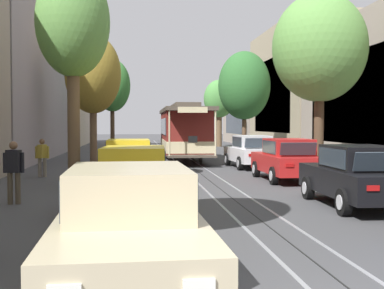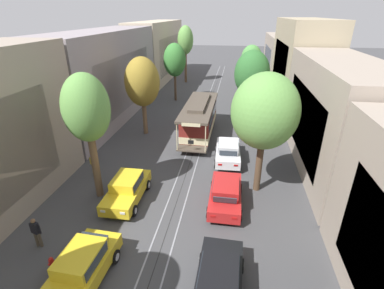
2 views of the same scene
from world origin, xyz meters
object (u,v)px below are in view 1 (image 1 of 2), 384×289
Objects in this scene: motorcycle_with_rider at (181,223)px; fire_hydrant at (68,194)px; street_tree_kerb_left_second at (73,25)px; parked_car_yellow_mid_left at (129,161)px; parked_car_white_fourth_right at (251,151)px; street_tree_kerb_right_mid at (244,86)px; parked_car_red_mid_right at (287,159)px; street_tree_kerb_left_fourth at (112,86)px; parked_car_yellow_second_left at (134,179)px; cable_car_trolley at (184,132)px; parked_car_black_second_right at (358,176)px; street_tree_kerb_left_far at (112,80)px; street_tree_kerb_left_mid at (93,75)px; pedestrian_on_right_pavement at (42,156)px; pedestrian_on_left_pavement at (14,169)px; parked_car_beige_near_left at (129,230)px; street_tree_kerb_right_fourth at (219,100)px; street_tree_kerb_right_second at (320,48)px.

motorcycle_with_rider reaches higher than fire_hydrant.
parked_car_yellow_mid_left is at bearing -6.63° from street_tree_kerb_left_second.
street_tree_kerb_right_mid is at bearing 79.89° from parked_car_white_fourth_right.
parked_car_white_fourth_right is 13.81m from fire_hydrant.
parked_car_red_mid_right and parked_car_white_fourth_right have the same top height.
parked_car_yellow_second_left is at bearing -86.31° from street_tree_kerb_left_fourth.
street_tree_kerb_left_fourth is 10.76m from street_tree_kerb_right_mid.
parked_car_white_fourth_right is at bearing 73.76° from motorcycle_with_rider.
cable_car_trolley reaches higher than parked_car_white_fourth_right.
motorcycle_with_rider is (2.53, -32.55, -4.46)m from street_tree_kerb_left_fourth.
parked_car_red_mid_right is at bearing -74.31° from cable_car_trolley.
cable_car_trolley reaches higher than parked_car_black_second_right.
street_tree_kerb_left_far is at bearing 92.86° from street_tree_kerb_left_fourth.
street_tree_kerb_left_second is at bearing -89.03° from street_tree_kerb_left_mid.
parked_car_yellow_mid_left is 0.61× the size of street_tree_kerb_left_fourth.
parked_car_black_second_right reaches higher than pedestrian_on_right_pavement.
street_tree_kerb_left_fourth reaches higher than pedestrian_on_left_pavement.
pedestrian_on_left_pavement is (-3.91, 6.36, 0.30)m from motorcycle_with_rider.
parked_car_black_second_right is at bearing -74.68° from street_tree_kerb_left_fourth.
street_tree_kerb_left_far is at bearing 87.36° from pedestrian_on_right_pavement.
street_tree_kerb_left_second is 1.08× the size of street_tree_kerb_right_mid.
parked_car_red_mid_right is 0.50× the size of street_tree_kerb_left_far.
street_tree_kerb_left_far is 1.22× the size of street_tree_kerb_right_mid.
parked_car_yellow_second_left is at bearing -86.54° from street_tree_kerb_left_far.
street_tree_kerb_left_fourth is 4.28× the size of pedestrian_on_left_pavement.
street_tree_kerb_right_fourth is (7.88, 41.38, 3.65)m from parked_car_beige_near_left.
fire_hydrant is at bearing -84.46° from street_tree_kerb_left_second.
street_tree_kerb_left_fourth is 0.78× the size of cable_car_trolley.
street_tree_kerb_left_fourth is (0.53, 11.36, 0.23)m from street_tree_kerb_left_mid.
street_tree_kerb_left_second is (-2.15, 6.18, 4.84)m from parked_car_yellow_second_left.
parked_car_black_second_right is at bearing 2.56° from parked_car_yellow_second_left.
cable_car_trolley is (2.80, 16.81, 0.86)m from parked_car_yellow_second_left.
street_tree_kerb_left_second reaches higher than parked_car_yellow_mid_left.
parked_car_yellow_second_left is 8.57m from parked_car_red_mid_right.
parked_car_yellow_second_left is at bearing -132.58° from street_tree_kerb_right_second.
street_tree_kerb_left_far is at bearing 121.08° from street_tree_kerb_right_mid.
parked_car_beige_near_left is at bearing -84.10° from street_tree_kerb_left_mid.
pedestrian_on_left_pavement reaches higher than motorcycle_with_rider.
street_tree_kerb_right_mid is at bearing 75.13° from parked_car_beige_near_left.
parked_car_black_second_right is at bearing -89.79° from parked_car_red_mid_right.
parked_car_red_mid_right is (-0.02, 6.11, 0.00)m from parked_car_black_second_right.
parked_car_black_second_right is at bearing -93.43° from street_tree_kerb_right_fourth.
street_tree_kerb_right_fourth is (2.11, 35.26, 3.65)m from parked_car_black_second_right.
parked_car_yellow_second_left is 5.76m from parked_car_black_second_right.
parked_car_yellow_second_left is at bearing -81.95° from street_tree_kerb_left_mid.
street_tree_kerb_right_fourth is at bearing 88.26° from street_tree_kerb_right_mid.
parked_car_beige_near_left is 44.85m from street_tree_kerb_left_far.
street_tree_kerb_left_second reaches higher than parked_car_black_second_right.
street_tree_kerb_left_fourth is at bearing 105.32° from parked_car_black_second_right.
parked_car_beige_near_left is 22.80m from street_tree_kerb_left_mid.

